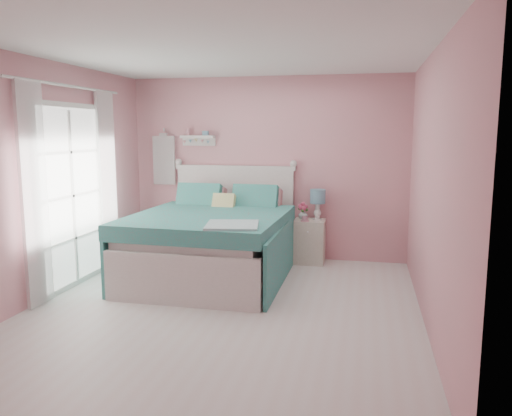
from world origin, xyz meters
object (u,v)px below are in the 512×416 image
at_px(table_lamp, 318,199).
at_px(teacup, 305,219).
at_px(bed, 213,243).
at_px(vase, 303,214).
at_px(nightstand, 309,241).

relative_size(table_lamp, teacup, 4.81).
xyz_separation_m(bed, table_lamp, (1.22, 0.97, 0.47)).
xyz_separation_m(table_lamp, vase, (-0.20, 0.01, -0.23)).
distance_m(bed, nightstand, 1.46).
height_order(table_lamp, vase, table_lamp).
height_order(table_lamp, teacup, table_lamp).
bearing_deg(nightstand, teacup, -111.74).
xyz_separation_m(bed, vase, (1.02, 0.98, 0.24)).
distance_m(vase, teacup, 0.19).
relative_size(bed, teacup, 26.33).
xyz_separation_m(nightstand, teacup, (-0.05, -0.13, 0.34)).
distance_m(table_lamp, vase, 0.31).
height_order(bed, teacup, bed).
distance_m(nightstand, teacup, 0.36).
height_order(bed, nightstand, bed).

